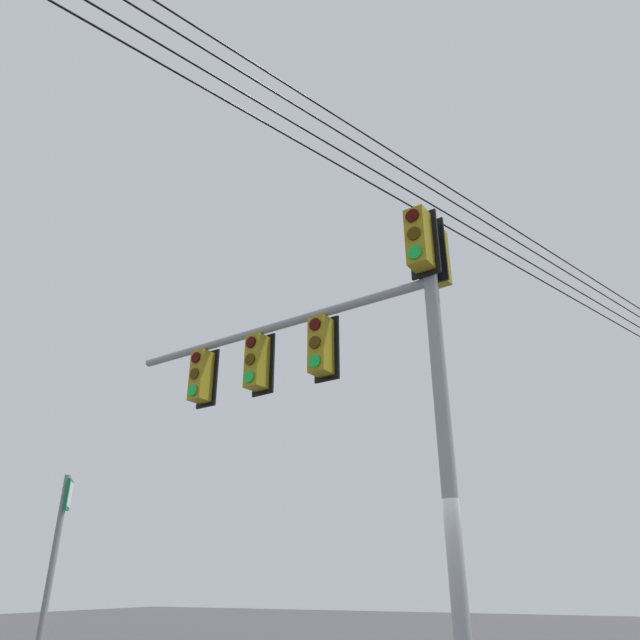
% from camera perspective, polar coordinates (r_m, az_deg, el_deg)
% --- Properties ---
extents(signal_mast_assembly, '(6.10, 1.39, 6.52)m').
position_cam_1_polar(signal_mast_assembly, '(8.68, 2.12, -3.22)').
color(signal_mast_assembly, gray).
rests_on(signal_mast_assembly, ground).
extents(route_sign_secondary, '(0.19, 0.22, 2.71)m').
position_cam_1_polar(route_sign_secondary, '(7.41, -24.99, -22.41)').
color(route_sign_secondary, slate).
rests_on(route_sign_secondary, ground).
extents(overhead_wire_span, '(7.05, 16.26, 0.92)m').
position_cam_1_polar(overhead_wire_span, '(9.71, 13.17, 10.35)').
color(overhead_wire_span, black).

